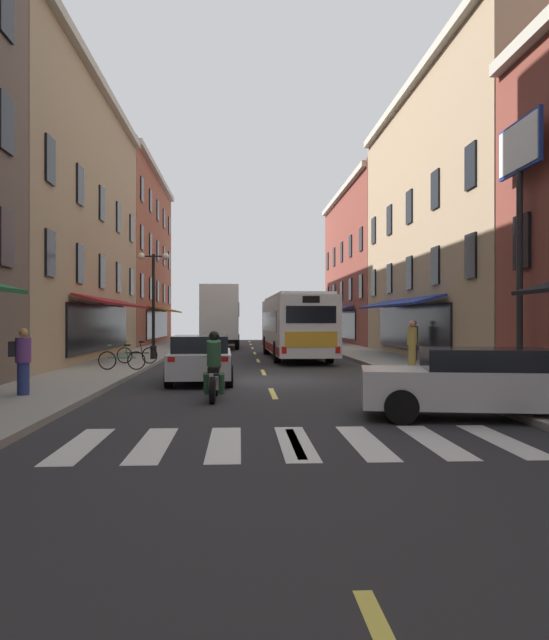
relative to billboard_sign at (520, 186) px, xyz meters
name	(u,v)px	position (x,y,z in m)	size (l,w,h in m)	color
ground_plane	(267,382)	(-7.05, 2.53, -5.77)	(34.80, 80.00, 0.10)	#28282B
lane_centre_dashes	(267,381)	(-7.05, 2.28, -5.71)	(0.14, 73.90, 0.01)	#DBCC4C
crosswalk_near	(295,443)	(-7.05, -7.47, -5.71)	(7.10, 2.80, 0.01)	silver
sidewalk_left	(78,379)	(-12.95, 2.53, -5.65)	(3.00, 80.00, 0.14)	gray
sidewalk_right	(449,377)	(-1.15, 2.53, -5.65)	(3.00, 80.00, 0.14)	gray
billboard_sign	(520,186)	(0.00, 0.00, 0.00)	(0.40, 2.56, 7.44)	black
transit_bus	(295,326)	(-5.17, 13.63, -4.08)	(2.85, 11.61, 3.11)	silver
box_truck	(221,317)	(-9.18, 24.46, -3.60)	(2.50, 7.79, 4.12)	black
sedan_near	(480,382)	(-3.25, -5.33, -5.01)	(4.70, 2.51, 1.37)	silver
sedan_mid	(224,334)	(-9.25, 35.86, -5.01)	(1.98, 4.51, 1.38)	silver
sedan_far	(201,358)	(-9.11, 2.13, -4.99)	(2.02, 4.68, 1.44)	silver
motorcycle_rider	(214,370)	(-8.53, -2.18, -5.01)	(0.62, 2.07, 1.66)	black
bicycle_near	(122,360)	(-12.11, 5.25, -5.21)	(1.71, 0.48, 0.91)	black
bicycle_mid	(137,355)	(-12.10, 8.47, -5.21)	(1.70, 0.48, 0.91)	black
pedestrian_near	(22,360)	(-13.07, -2.10, -4.74)	(0.52, 0.37, 1.59)	navy
pedestrian_mid	(412,343)	(-1.52, 5.57, -4.67)	(0.36, 0.36, 1.76)	#B29947
pedestrian_far	(414,340)	(-0.17, 10.06, -4.67)	(0.36, 0.36, 1.75)	#66387F
street_lamp_twin	(153,300)	(-11.86, 11.48, -2.88)	(1.42, 0.32, 4.85)	black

